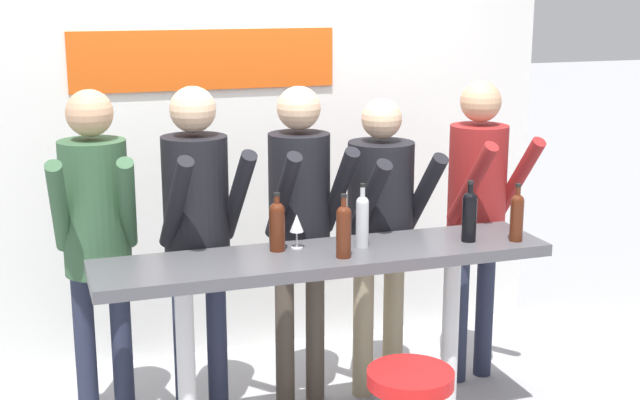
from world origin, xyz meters
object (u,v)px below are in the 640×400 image
(person_far_left, at_px, (96,223))
(wine_bottle_1, at_px, (344,229))
(wine_glass_0, at_px, (297,224))
(person_left, at_px, (197,217))
(person_center_left, at_px, (300,210))
(wine_bottle_0, at_px, (277,224))
(person_center_right, at_px, (478,197))
(tasting_table, at_px, (325,287))
(wine_bottle_3, at_px, (470,214))
(wine_bottle_2, at_px, (517,215))
(wine_bottle_4, at_px, (362,219))
(person_center, at_px, (381,215))

(person_far_left, height_order, wine_bottle_1, person_far_left)
(person_far_left, height_order, wine_glass_0, person_far_left)
(person_far_left, bearing_deg, person_left, -1.68)
(person_center_left, bearing_deg, wine_bottle_0, -127.94)
(person_center_right, bearing_deg, tasting_table, -165.23)
(wine_bottle_0, height_order, wine_bottle_1, wine_bottle_1)
(person_center_left, distance_m, wine_bottle_3, 0.91)
(wine_bottle_0, bearing_deg, wine_bottle_2, -10.33)
(person_center_right, bearing_deg, wine_glass_0, -171.83)
(wine_bottle_3, bearing_deg, person_center_left, 146.36)
(person_left, bearing_deg, person_center_right, -8.72)
(person_left, xyz_separation_m, wine_glass_0, (0.44, -0.32, 0.01))
(wine_bottle_2, distance_m, wine_bottle_3, 0.25)
(person_center_right, relative_size, wine_bottle_2, 5.92)
(person_left, relative_size, wine_bottle_2, 6.02)
(person_left, bearing_deg, wine_bottle_3, -29.08)
(wine_bottle_2, height_order, wine_bottle_3, wine_bottle_3)
(wine_glass_0, bearing_deg, wine_bottle_3, -10.20)
(wine_glass_0, bearing_deg, wine_bottle_4, -14.13)
(person_left, height_order, wine_bottle_4, person_left)
(person_center_right, distance_m, wine_bottle_3, 0.59)
(person_center, bearing_deg, person_center_left, 169.81)
(wine_bottle_4, bearing_deg, wine_bottle_3, -7.91)
(wine_bottle_0, xyz_separation_m, wine_bottle_2, (1.22, -0.22, 0.00))
(wine_bottle_0, bearing_deg, person_left, 136.17)
(person_center_left, height_order, person_center, person_center_left)
(wine_bottle_0, bearing_deg, person_far_left, 154.85)
(person_center, relative_size, wine_glass_0, 9.74)
(wine_bottle_0, bearing_deg, person_center, 26.40)
(person_left, xyz_separation_m, person_center, (1.04, 0.02, -0.08))
(person_far_left, bearing_deg, wine_bottle_0, -18.84)
(wine_bottle_4, bearing_deg, wine_glass_0, 165.87)
(wine_bottle_1, xyz_separation_m, wine_glass_0, (-0.17, 0.22, -0.02))
(person_center, height_order, wine_bottle_2, person_center)
(wine_bottle_0, bearing_deg, wine_glass_0, 4.22)
(wine_bottle_2, bearing_deg, person_left, 160.63)
(wine_bottle_2, relative_size, wine_bottle_4, 0.92)
(person_far_left, relative_size, person_center_left, 1.01)
(wine_glass_0, bearing_deg, person_left, 144.34)
(person_far_left, height_order, person_center_left, person_far_left)
(tasting_table, xyz_separation_m, wine_bottle_3, (0.77, -0.05, 0.33))
(person_center, xyz_separation_m, wine_bottle_2, (0.52, -0.57, 0.10))
(person_center, relative_size, wine_bottle_3, 5.37)
(person_center_left, distance_m, wine_glass_0, 0.37)
(wine_bottle_3, bearing_deg, person_center_right, 57.47)
(person_center_left, xyz_separation_m, wine_bottle_0, (-0.23, -0.35, 0.03))
(wine_bottle_1, bearing_deg, person_center_left, 94.69)
(wine_bottle_0, distance_m, wine_bottle_4, 0.43)
(person_far_left, bearing_deg, person_center_right, 4.84)
(wine_bottle_0, xyz_separation_m, wine_bottle_1, (0.28, -0.21, 0.01))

